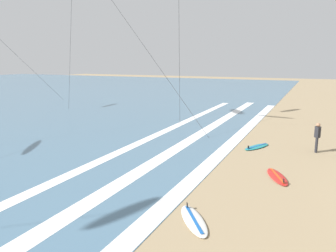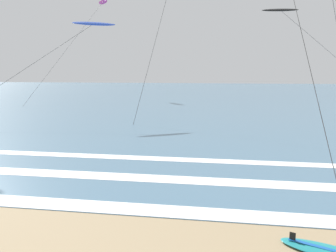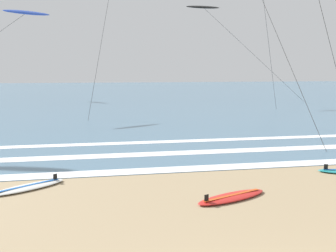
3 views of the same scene
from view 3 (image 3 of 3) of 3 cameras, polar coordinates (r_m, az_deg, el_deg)
The scene contains 8 objects.
ocean_surface at distance 57.13m, azimuth -8.79°, elevation 4.61°, with size 140.00×90.00×0.01m, color slate.
wave_foam_shoreline at distance 13.00m, azimuth -0.37°, elevation -6.14°, with size 47.32×0.75×0.01m, color white.
wave_foam_mid_break at distance 15.43m, azimuth -1.54°, elevation -3.90°, with size 49.96×0.79×0.01m, color white.
wave_foam_outer_break at distance 17.96m, azimuth -0.85°, elevation -2.22°, with size 45.67×0.65×0.01m, color white.
surfboard_foreground_flat at distance 10.35m, azimuth 8.90°, elevation -9.74°, with size 2.17×1.38×0.25m.
surfboard_near_water at distance 11.67m, azimuth -18.88°, elevation -8.05°, with size 2.06×1.71×0.25m.
kite_black_high_left at distance 38.94m, azimuth 4.99°, elevation 16.11°, with size 12.07×0.93×9.04m.
kite_blue_distant_low at distance 29.70m, azimuth -19.18°, elevation 14.64°, with size 8.79×9.02×7.15m.
Camera 3 is at (-2.49, -3.01, 3.16)m, focal length 43.72 mm.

